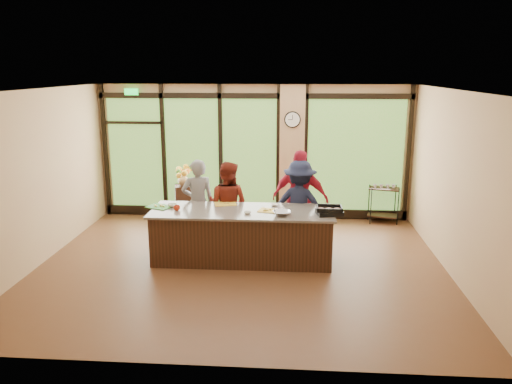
# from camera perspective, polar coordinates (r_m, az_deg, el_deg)

# --- Properties ---
(floor) EXTENTS (7.00, 7.00, 0.00)m
(floor) POSITION_cam_1_polar(r_m,az_deg,el_deg) (8.75, -1.74, -8.45)
(floor) COLOR brown
(floor) RESTS_ON ground
(ceiling) EXTENTS (7.00, 7.00, 0.00)m
(ceiling) POSITION_cam_1_polar(r_m,az_deg,el_deg) (8.09, -1.90, 11.59)
(ceiling) COLOR white
(ceiling) RESTS_ON back_wall
(back_wall) EXTENTS (7.00, 0.00, 7.00)m
(back_wall) POSITION_cam_1_polar(r_m,az_deg,el_deg) (11.23, -0.23, 4.56)
(back_wall) COLOR tan
(back_wall) RESTS_ON floor
(left_wall) EXTENTS (0.00, 6.00, 6.00)m
(left_wall) POSITION_cam_1_polar(r_m,az_deg,el_deg) (9.32, -23.75, 1.42)
(left_wall) COLOR tan
(left_wall) RESTS_ON floor
(right_wall) EXTENTS (0.00, 6.00, 6.00)m
(right_wall) POSITION_cam_1_polar(r_m,az_deg,el_deg) (8.67, 21.87, 0.72)
(right_wall) COLOR tan
(right_wall) RESTS_ON floor
(window_wall) EXTENTS (6.90, 0.12, 3.00)m
(window_wall) POSITION_cam_1_polar(r_m,az_deg,el_deg) (11.19, 0.59, 3.98)
(window_wall) COLOR tan
(window_wall) RESTS_ON floor
(island_base) EXTENTS (3.10, 1.00, 0.88)m
(island_base) POSITION_cam_1_polar(r_m,az_deg,el_deg) (8.87, -1.56, -5.08)
(island_base) COLOR #331B11
(island_base) RESTS_ON floor
(countertop) EXTENTS (3.20, 1.10, 0.04)m
(countertop) POSITION_cam_1_polar(r_m,az_deg,el_deg) (8.73, -1.58, -2.23)
(countertop) COLOR slate
(countertop) RESTS_ON island_base
(wall_clock) EXTENTS (0.36, 0.04, 0.36)m
(wall_clock) POSITION_cam_1_polar(r_m,az_deg,el_deg) (10.96, 4.19, 8.26)
(wall_clock) COLOR black
(wall_clock) RESTS_ON window_wall
(cook_left) EXTENTS (0.71, 0.56, 1.69)m
(cook_left) POSITION_cam_1_polar(r_m,az_deg,el_deg) (9.55, -6.65, -1.24)
(cook_left) COLOR slate
(cook_left) RESTS_ON floor
(cook_midleft) EXTENTS (0.95, 0.83, 1.65)m
(cook_midleft) POSITION_cam_1_polar(r_m,az_deg,el_deg) (9.48, -3.25, -1.41)
(cook_midleft) COLOR maroon
(cook_midleft) RESTS_ON floor
(cook_midright) EXTENTS (1.17, 0.73, 1.86)m
(cook_midright) POSITION_cam_1_polar(r_m,az_deg,el_deg) (9.49, 5.08, -0.77)
(cook_midright) COLOR #B21B33
(cook_midright) RESTS_ON floor
(cook_right) EXTENTS (1.19, 0.84, 1.68)m
(cook_right) POSITION_cam_1_polar(r_m,az_deg,el_deg) (9.41, 5.00, -1.44)
(cook_right) COLOR #171C34
(cook_right) RESTS_ON floor
(roasting_pan) EXTENTS (0.48, 0.41, 0.08)m
(roasting_pan) POSITION_cam_1_polar(r_m,az_deg,el_deg) (8.56, 8.37, -2.32)
(roasting_pan) COLOR black
(roasting_pan) RESTS_ON countertop
(mixing_bowl) EXTENTS (0.32, 0.32, 0.07)m
(mixing_bowl) POSITION_cam_1_polar(r_m,az_deg,el_deg) (8.44, 2.97, -2.42)
(mixing_bowl) COLOR silver
(mixing_bowl) RESTS_ON countertop
(cutting_board_left) EXTENTS (0.51, 0.46, 0.01)m
(cutting_board_left) POSITION_cam_1_polar(r_m,az_deg,el_deg) (9.09, -10.98, -1.66)
(cutting_board_left) COLOR #368E33
(cutting_board_left) RESTS_ON countertop
(cutting_board_center) EXTENTS (0.45, 0.38, 0.01)m
(cutting_board_center) POSITION_cam_1_polar(r_m,az_deg,el_deg) (9.13, -3.53, -1.36)
(cutting_board_center) COLOR yellow
(cutting_board_center) RESTS_ON countertop
(cutting_board_right) EXTENTS (0.43, 0.36, 0.01)m
(cutting_board_right) POSITION_cam_1_polar(r_m,az_deg,el_deg) (8.69, 1.56, -2.14)
(cutting_board_right) COLOR yellow
(cutting_board_right) RESTS_ON countertop
(prep_bowl_near) EXTENTS (0.21, 0.21, 0.05)m
(prep_bowl_near) POSITION_cam_1_polar(r_m,az_deg,el_deg) (9.06, -9.53, -1.52)
(prep_bowl_near) COLOR white
(prep_bowl_near) RESTS_ON countertop
(prep_bowl_mid) EXTENTS (0.15, 0.15, 0.04)m
(prep_bowl_mid) POSITION_cam_1_polar(r_m,az_deg,el_deg) (8.52, -0.98, -2.37)
(prep_bowl_mid) COLOR white
(prep_bowl_mid) RESTS_ON countertop
(prep_bowl_far) EXTENTS (0.14, 0.14, 0.03)m
(prep_bowl_far) POSITION_cam_1_polar(r_m,az_deg,el_deg) (9.01, 2.09, -1.49)
(prep_bowl_far) COLOR white
(prep_bowl_far) RESTS_ON countertop
(red_ramekin) EXTENTS (0.14, 0.14, 0.09)m
(red_ramekin) POSITION_cam_1_polar(r_m,az_deg,el_deg) (8.81, -9.03, -1.82)
(red_ramekin) COLOR red
(red_ramekin) RESTS_ON countertop
(flower_stand) EXTENTS (0.49, 0.49, 0.80)m
(flower_stand) POSITION_cam_1_polar(r_m,az_deg,el_deg) (11.32, -8.18, -1.20)
(flower_stand) COLOR #331B11
(flower_stand) RESTS_ON floor
(flower_vase) EXTENTS (0.27, 0.27, 0.27)m
(flower_vase) POSITION_cam_1_polar(r_m,az_deg,el_deg) (11.20, -8.27, 1.45)
(flower_vase) COLOR #8E724D
(flower_vase) RESTS_ON flower_stand
(bar_cart) EXTENTS (0.71, 0.52, 0.87)m
(bar_cart) POSITION_cam_1_polar(r_m,az_deg,el_deg) (11.34, 14.37, -0.84)
(bar_cart) COLOR #331B11
(bar_cart) RESTS_ON floor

